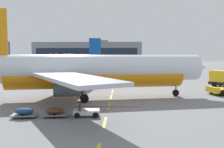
# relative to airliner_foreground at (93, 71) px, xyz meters

# --- Properties ---
(apron_paint_markings) EXTENTS (8.00, 96.27, 0.01)m
(apron_paint_markings) POSITION_rel_airliner_foreground_xyz_m (2.50, 10.21, -3.95)
(apron_paint_markings) COLOR yellow
(apron_paint_markings) RESTS_ON ground
(airliner_foreground) EXTENTS (34.58, 33.81, 12.20)m
(airliner_foreground) POSITION_rel_airliner_foreground_xyz_m (0.00, 0.00, 0.00)
(airliner_foreground) COLOR silver
(airliner_foreground) RESTS_ON ground
(airliner_far_center) EXTENTS (35.05, 33.66, 12.61)m
(airliner_far_center) POSITION_rel_airliner_foreground_xyz_m (-19.18, 55.91, 0.13)
(airliner_far_center) COLOR white
(airliner_far_center) RESTS_ON ground
(airliner_far_right) EXTENTS (28.70, 30.85, 11.86)m
(airliner_far_right) POSITION_rel_airliner_foreground_xyz_m (-51.93, 80.82, -0.11)
(airliner_far_right) COLOR white
(airliner_far_right) RESTS_ON ground
(baggage_train) EXTENTS (8.71, 2.56, 1.14)m
(baggage_train) POSITION_rel_airliner_foreground_xyz_m (-2.54, -10.57, -3.42)
(baggage_train) COLOR silver
(baggage_train) RESTS_ON ground
(terminal_satellite) EXTENTS (73.35, 18.92, 16.44)m
(terminal_satellite) POSITION_rel_airliner_foreground_xyz_m (-19.34, 138.83, 3.49)
(terminal_satellite) COLOR gray
(terminal_satellite) RESTS_ON ground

